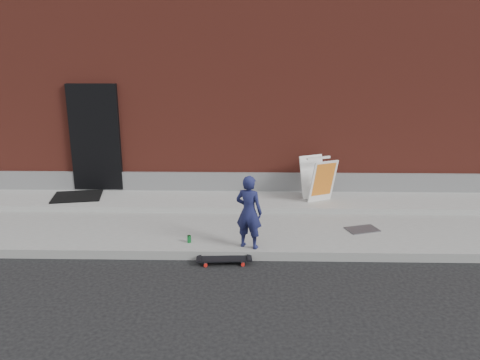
{
  "coord_description": "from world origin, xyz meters",
  "views": [
    {
      "loc": [
        0.68,
        -6.72,
        3.21
      ],
      "look_at": [
        0.51,
        0.8,
        1.09
      ],
      "focal_mm": 35.0,
      "sensor_mm": 36.0,
      "label": 1
    }
  ],
  "objects_px": {
    "child": "(249,212)",
    "soda_can": "(189,239)",
    "skateboard": "(224,259)",
    "pizza_sign": "(318,179)"
  },
  "relations": [
    {
      "from": "skateboard",
      "to": "child",
      "type": "bearing_deg",
      "value": 40.34
    },
    {
      "from": "child",
      "to": "skateboard",
      "type": "bearing_deg",
      "value": 61.55
    },
    {
      "from": "skateboard",
      "to": "soda_can",
      "type": "height_order",
      "value": "soda_can"
    },
    {
      "from": "pizza_sign",
      "to": "soda_can",
      "type": "distance_m",
      "value": 3.14
    },
    {
      "from": "skateboard",
      "to": "soda_can",
      "type": "bearing_deg",
      "value": 141.62
    },
    {
      "from": "soda_can",
      "to": "child",
      "type": "bearing_deg",
      "value": -8.99
    },
    {
      "from": "skateboard",
      "to": "soda_can",
      "type": "distance_m",
      "value": 0.78
    },
    {
      "from": "child",
      "to": "skateboard",
      "type": "distance_m",
      "value": 0.83
    },
    {
      "from": "skateboard",
      "to": "pizza_sign",
      "type": "height_order",
      "value": "pizza_sign"
    },
    {
      "from": "child",
      "to": "soda_can",
      "type": "xyz_separation_m",
      "value": [
        -0.98,
        0.15,
        -0.53
      ]
    }
  ]
}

